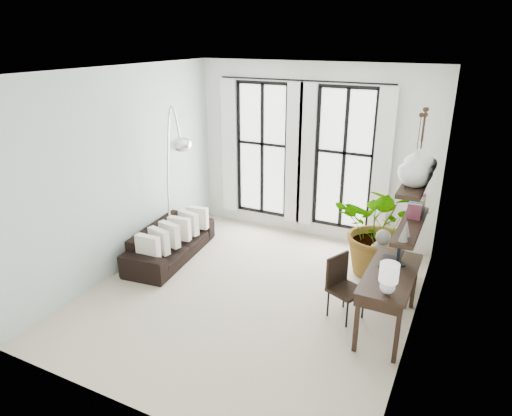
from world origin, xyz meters
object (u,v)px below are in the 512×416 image
Objects in this scene: desk at (389,279)px; arc_lamp at (174,159)px; buddha at (381,259)px; sofa at (171,242)px; desk_chair at (342,283)px; plant at (382,229)px.

arc_lamp is at bearing 170.89° from desk.
desk is at bearing -75.30° from buddha.
desk_chair reaches higher than sofa.
buddha is at bearing 101.49° from desk_chair.
arc_lamp reaches higher than plant.
plant is at bearing 105.23° from desk.
plant is 0.59× the size of arc_lamp.
arc_lamp is (-3.02, 0.49, 1.24)m from desk_chair.
sofa is 1.27× the size of plant.
desk_chair is 1.03× the size of buddha.
sofa is at bearing 172.63° from desk.
desk_chair is 1.24m from buddha.
plant is 1.44m from desk_chair.
desk is at bearing -9.11° from arc_lamp.
buddha reaches higher than sofa.
sofa is at bearing -139.82° from arc_lamp.
desk reaches higher than sofa.
desk_chair is at bearing -102.66° from buddha.
desk is 0.54× the size of arc_lamp.
plant is 1.77× the size of desk_chair.
desk is at bearing -104.08° from sofa.
plant is at bearing 108.68° from buddha.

